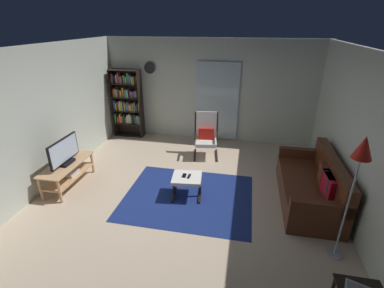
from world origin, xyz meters
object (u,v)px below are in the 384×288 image
at_px(bookshelf_near_tv, 127,102).
at_px(ottoman, 187,180).
at_px(tv_remote, 189,176).
at_px(cell_phone, 184,175).
at_px(leather_sofa, 312,186).
at_px(floor_lamp_by_sofa, 361,158).
at_px(tv_stand, 68,171).
at_px(wall_clock, 150,68).
at_px(television, 64,152).
at_px(lounge_armchair, 206,134).

xyz_separation_m(bookshelf_near_tv, ottoman, (2.21, -2.59, -0.63)).
height_order(tv_remote, cell_phone, tv_remote).
height_order(leather_sofa, floor_lamp_by_sofa, floor_lamp_by_sofa).
relative_size(tv_stand, leather_sofa, 0.61).
bearing_deg(wall_clock, cell_phone, -60.92).
distance_m(tv_stand, television, 0.40).
distance_m(television, cell_phone, 2.30).
relative_size(tv_stand, ottoman, 2.11).
bearing_deg(bookshelf_near_tv, television, -92.41).
height_order(leather_sofa, tv_remote, leather_sofa).
bearing_deg(bookshelf_near_tv, floor_lamp_by_sofa, -38.24).
relative_size(cell_phone, floor_lamp_by_sofa, 0.08).
distance_m(ottoman, cell_phone, 0.09).
bearing_deg(tv_stand, wall_clock, 75.23).
bearing_deg(tv_remote, tv_stand, -173.56).
xyz_separation_m(ottoman, floor_lamp_by_sofa, (2.31, -0.97, 1.16)).
height_order(ottoman, wall_clock, wall_clock).
distance_m(tv_stand, wall_clock, 3.33).
distance_m(leather_sofa, tv_remote, 2.17).
distance_m(television, ottoman, 2.36).
height_order(tv_stand, cell_phone, tv_stand).
relative_size(lounge_armchair, floor_lamp_by_sofa, 0.57).
xyz_separation_m(leather_sofa, lounge_armchair, (-2.12, 1.52, 0.23)).
distance_m(tv_remote, cell_phone, 0.09).
distance_m(cell_phone, floor_lamp_by_sofa, 2.78).
bearing_deg(leather_sofa, lounge_armchair, 144.31).
bearing_deg(wall_clock, leather_sofa, -33.39).
bearing_deg(floor_lamp_by_sofa, cell_phone, 157.17).
bearing_deg(leather_sofa, tv_stand, -175.27).
height_order(bookshelf_near_tv, cell_phone, bookshelf_near_tv).
bearing_deg(wall_clock, ottoman, -60.27).
bearing_deg(cell_phone, floor_lamp_by_sofa, -24.38).
distance_m(tv_stand, ottoman, 2.33).
xyz_separation_m(bookshelf_near_tv, tv_remote, (2.26, -2.58, -0.55)).
bearing_deg(television, tv_stand, 118.85).
bearing_deg(leather_sofa, cell_phone, -173.45).
bearing_deg(wall_clock, tv_stand, -104.77).
xyz_separation_m(television, floor_lamp_by_sofa, (4.63, -0.87, 0.79)).
bearing_deg(television, tv_remote, 2.61).
height_order(ottoman, cell_phone, cell_phone).
distance_m(tv_stand, tv_remote, 2.38).
distance_m(lounge_armchair, wall_clock, 2.32).
bearing_deg(ottoman, leather_sofa, 7.15).
relative_size(lounge_armchair, cell_phone, 7.30).
relative_size(lounge_armchair, tv_remote, 7.10).
height_order(tv_remote, wall_clock, wall_clock).
height_order(television, leather_sofa, television).
bearing_deg(bookshelf_near_tv, ottoman, -49.43).
height_order(lounge_armchair, tv_remote, lounge_armchair).
height_order(lounge_armchair, floor_lamp_by_sofa, floor_lamp_by_sofa).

